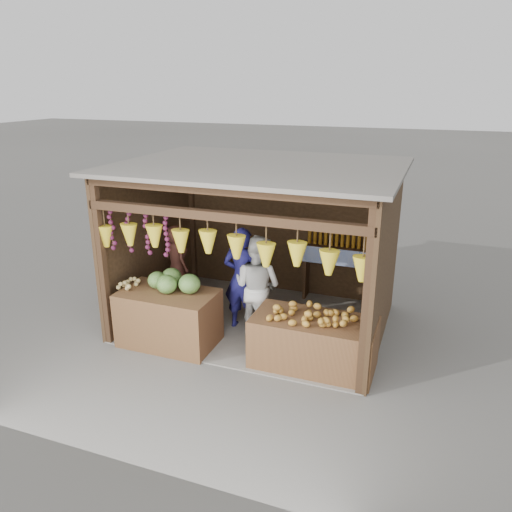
# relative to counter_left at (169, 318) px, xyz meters

# --- Properties ---
(ground) EXTENTS (80.00, 80.00, 0.00)m
(ground) POSITION_rel_counter_left_xyz_m (1.04, 1.13, -0.43)
(ground) COLOR #514F49
(ground) RESTS_ON ground
(stall_structure) EXTENTS (4.30, 3.30, 2.66)m
(stall_structure) POSITION_rel_counter_left_xyz_m (1.01, 1.09, 1.24)
(stall_structure) COLOR slate
(stall_structure) RESTS_ON ground
(back_shelf) EXTENTS (1.25, 0.32, 1.32)m
(back_shelf) POSITION_rel_counter_left_xyz_m (2.09, 2.42, 0.45)
(back_shelf) COLOR #382314
(back_shelf) RESTS_ON ground
(counter_left) EXTENTS (1.45, 0.85, 0.85)m
(counter_left) POSITION_rel_counter_left_xyz_m (0.00, 0.00, 0.00)
(counter_left) COLOR #4C2C19
(counter_left) RESTS_ON ground
(counter_right) EXTENTS (1.72, 0.85, 0.74)m
(counter_right) POSITION_rel_counter_left_xyz_m (2.24, 0.13, -0.06)
(counter_right) COLOR #4B2D19
(counter_right) RESTS_ON ground
(stool) EXTENTS (0.35, 0.35, 0.33)m
(stool) POSITION_rel_counter_left_xyz_m (-0.57, 1.32, -0.26)
(stool) COLOR black
(stool) RESTS_ON ground
(man_standing) EXTENTS (0.63, 0.42, 1.72)m
(man_standing) POSITION_rel_counter_left_xyz_m (0.86, 0.87, 0.43)
(man_standing) COLOR #181653
(man_standing) RESTS_ON ground
(woman_standing) EXTENTS (0.92, 0.78, 1.66)m
(woman_standing) POSITION_rel_counter_left_xyz_m (1.17, 0.73, 0.40)
(woman_standing) COLOR silver
(woman_standing) RESTS_ON ground
(vendor_seated) EXTENTS (0.68, 0.64, 1.16)m
(vendor_seated) POSITION_rel_counter_left_xyz_m (-0.57, 1.32, 0.48)
(vendor_seated) COLOR #5A2D24
(vendor_seated) RESTS_ON stool
(melon_pile) EXTENTS (1.00, 0.50, 0.32)m
(melon_pile) POSITION_rel_counter_left_xyz_m (-0.01, 0.08, 0.59)
(melon_pile) COLOR #174B14
(melon_pile) RESTS_ON counter_left
(tanfruit_pile) EXTENTS (0.34, 0.40, 0.13)m
(tanfruit_pile) POSITION_rel_counter_left_xyz_m (-0.66, -0.05, 0.49)
(tanfruit_pile) COLOR tan
(tanfruit_pile) RESTS_ON counter_left
(mango_pile) EXTENTS (1.40, 0.64, 0.22)m
(mango_pile) POSITION_rel_counter_left_xyz_m (2.28, 0.10, 0.42)
(mango_pile) COLOR #CA4F1B
(mango_pile) RESTS_ON counter_right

